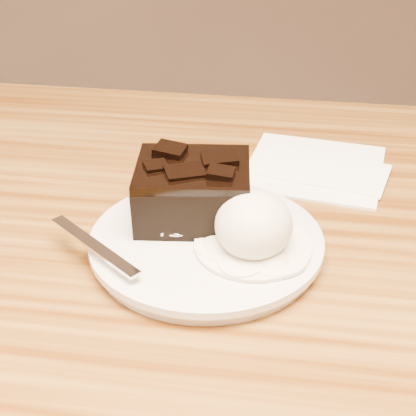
# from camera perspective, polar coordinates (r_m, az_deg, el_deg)

# --- Properties ---
(plate) EXTENTS (0.20, 0.20, 0.02)m
(plate) POSITION_cam_1_polar(r_m,az_deg,el_deg) (0.57, -0.15, -3.25)
(plate) COLOR silver
(plate) RESTS_ON dining_table
(brownie) EXTENTS (0.11, 0.10, 0.05)m
(brownie) POSITION_cam_1_polar(r_m,az_deg,el_deg) (0.58, -1.32, 1.21)
(brownie) COLOR black
(brownie) RESTS_ON plate
(ice_cream_scoop) EXTENTS (0.06, 0.07, 0.05)m
(ice_cream_scoop) POSITION_cam_1_polar(r_m,az_deg,el_deg) (0.54, 4.02, -1.48)
(ice_cream_scoop) COLOR silver
(ice_cream_scoop) RESTS_ON plate
(melt_puddle) EXTENTS (0.10, 0.10, 0.00)m
(melt_puddle) POSITION_cam_1_polar(r_m,az_deg,el_deg) (0.55, 3.94, -3.37)
(melt_puddle) COLOR white
(melt_puddle) RESTS_ON plate
(spoon) EXTENTS (0.15, 0.13, 0.01)m
(spoon) POSITION_cam_1_polar(r_m,az_deg,el_deg) (0.57, -3.26, -1.59)
(spoon) COLOR silver
(spoon) RESTS_ON plate
(napkin) EXTENTS (0.16, 0.16, 0.01)m
(napkin) POSITION_cam_1_polar(r_m,az_deg,el_deg) (0.72, 9.27, 3.57)
(napkin) COLOR white
(napkin) RESTS_ON dining_table
(crumb_a) EXTENTS (0.01, 0.01, 0.00)m
(crumb_a) POSITION_cam_1_polar(r_m,az_deg,el_deg) (0.53, 1.13, -4.56)
(crumb_a) COLOR black
(crumb_a) RESTS_ON plate
(crumb_b) EXTENTS (0.01, 0.01, 0.00)m
(crumb_b) POSITION_cam_1_polar(r_m,az_deg,el_deg) (0.57, 5.07, -1.91)
(crumb_b) COLOR black
(crumb_b) RESTS_ON plate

